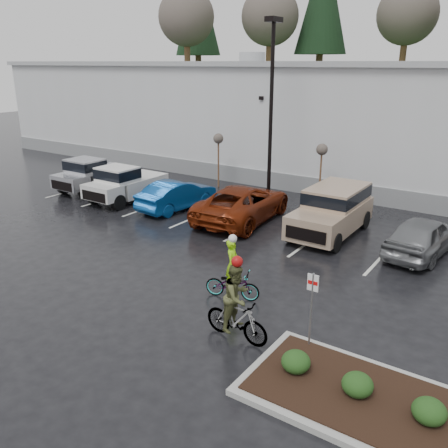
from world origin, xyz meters
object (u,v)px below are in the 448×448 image
Objects in this scene: lamppost at (272,93)px; suv_tan at (331,212)px; car_grey at (423,236)px; cyclist_hivis at (232,279)px; car_red at (243,203)px; fire_lane_sign at (312,302)px; sapling_mid at (322,153)px; car_blue at (177,195)px; cyclist_olive at (237,310)px; sapling_west at (218,141)px; pickup_white at (130,182)px; pickup_silver at (98,173)px.

suv_tan is (4.83, -3.19, -4.66)m from lamppost.
suv_tan is 3.85m from car_grey.
suv_tan is 1.12× the size of car_grey.
car_red is at bearing 14.44° from cyclist_hivis.
lamppost reaches higher than cyclist_hivis.
fire_lane_sign is 1.02× the size of cyclist_hivis.
sapling_mid is at bearing -5.15° from cyclist_hivis.
car_blue is (-3.11, -3.96, -4.94)m from lamppost.
cyclist_olive reaches higher than suv_tan.
car_red is (4.62, -4.60, -1.89)m from sapling_west.
sapling_west is (-4.00, 1.00, -2.96)m from lamppost.
car_grey is at bearing -18.77° from sapling_west.
sapling_west is 1.45× the size of fire_lane_sign.
car_grey is 9.52m from cyclist_olive.
cyclist_olive is (9.95, -13.43, -1.84)m from sapling_west.
lamppost is 2.88× the size of sapling_mid.
lamppost reaches higher than sapling_mid.
cyclist_hivis is at bearing -53.35° from sapling_west.
fire_lane_sign is 0.49× the size of car_blue.
sapling_west is at bearing 38.32° from cyclist_olive.
fire_lane_sign is 0.36× the size of car_red.
fire_lane_sign is at bearing -69.49° from cyclist_olive.
sapling_west reaches higher than fire_lane_sign.
cyclist_olive is at bearing -34.41° from pickup_white.
pickup_silver is (-5.48, -4.52, -1.75)m from sapling_west.
pickup_white is at bearing -175.88° from suv_tan.
suv_tan is 2.08× the size of cyclist_olive.
car_red is (10.09, -0.08, -0.14)m from pickup_silver.
pickup_white is 14.92m from cyclist_olive.
suv_tan is (8.83, -4.19, -1.70)m from sapling_west.
fire_lane_sign is at bearing -25.60° from pickup_silver.
suv_tan is 2.36× the size of cyclist_hivis.
sapling_west reaches higher than pickup_silver.
car_grey is at bearing -171.69° from car_blue.
sapling_mid is 11.86m from cyclist_hivis.
cyclist_hivis is (3.94, -6.90, -0.16)m from car_red.
fire_lane_sign is 3.57m from cyclist_hivis.
fire_lane_sign is at bearing 126.21° from car_red.
lamppost is 1.53× the size of car_red.
pickup_white is 11.22m from suv_tan.
sapling_west is at bearing 180.00° from sapling_mid.
car_blue is (6.37, -0.44, -0.24)m from pickup_silver.
sapling_west is 1.31× the size of cyclist_olive.
car_blue is 11.79m from car_grey.
car_red is 8.06m from car_grey.
suv_tan is (11.19, 0.81, 0.05)m from pickup_white.
cyclist_olive reaches higher than car_grey.
cyclist_hivis is (-4.11, -7.19, -0.10)m from car_grey.
car_grey is 8.29m from cyclist_hivis.
sapling_mid is at bearing 29.43° from pickup_white.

